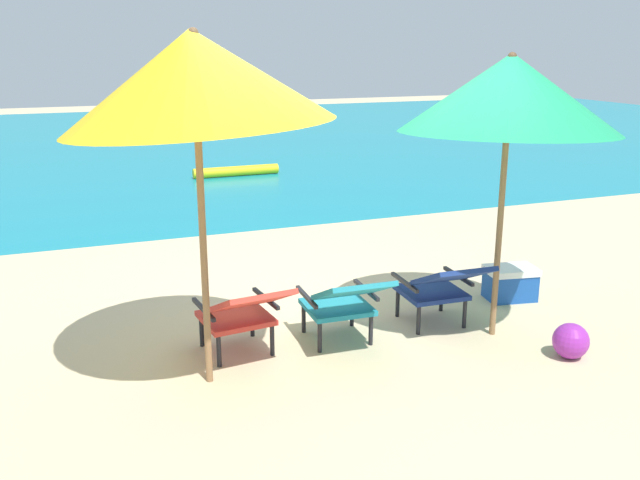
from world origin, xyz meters
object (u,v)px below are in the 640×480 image
Objects in this scene: lounge_chair_left at (243,311)px; cooler_box at (510,283)px; lounge_chair_center at (344,300)px; lounge_chair_right at (441,285)px; beach_ball at (571,341)px; swim_buoy at (236,171)px; beach_umbrella_left at (195,78)px; beach_umbrella_right at (510,94)px.

cooler_box is at bearing 7.53° from lounge_chair_left.
lounge_chair_right is (0.91, 0.03, 0.00)m from lounge_chair_center.
swim_buoy is at bearing 93.37° from beach_ball.
beach_ball is at bearing -105.43° from cooler_box.
beach_umbrella_left is at bearing -168.52° from cooler_box.
beach_umbrella_right is at bearing -9.67° from lounge_chair_center.
beach_umbrella_right is (2.42, -0.03, -0.16)m from beach_umbrella_left.
lounge_chair_center is at bearing 152.28° from beach_ball.
beach_umbrella_left is 3.71m from cooler_box.
beach_umbrella_left reaches higher than swim_buoy.
beach_umbrella_right is (1.27, -0.22, 1.60)m from lounge_chair_center.
beach_umbrella_right is 1.98m from beach_ball.
cooler_box is (0.84, -7.19, 0.06)m from swim_buoy.
lounge_chair_center is 0.35× the size of beach_umbrella_left.
swim_buoy is at bearing 74.13° from beach_umbrella_left.
beach_umbrella_left is at bearing -105.87° from swim_buoy.
lounge_chair_left is at bearing 174.99° from lounge_chair_center.
swim_buoy is 8.46m from beach_ball.
lounge_chair_left is 2.76m from cooler_box.
beach_umbrella_left reaches higher than lounge_chair_left.
lounge_chair_center is (-1.07, -7.62, 0.31)m from swim_buoy.
lounge_chair_right is (-0.17, -7.59, 0.31)m from swim_buoy.
swim_buoy is at bearing 96.69° from cooler_box.
lounge_chair_right is 1.11m from beach_ball.
beach_umbrella_left is at bearing 179.37° from beach_umbrella_right.
lounge_chair_right is at bearing -1.39° from lounge_chair_left.
lounge_chair_right is 0.35× the size of beach_umbrella_left.
beach_umbrella_right is at bearing -33.82° from lounge_chair_right.
beach_umbrella_left is (-2.22, -7.81, 2.06)m from swim_buoy.
lounge_chair_right is at bearing 127.87° from beach_ball.
beach_umbrella_left reaches higher than beach_umbrella_right.
beach_umbrella_left reaches higher than cooler_box.
lounge_chair_center is at bearing -167.31° from cooler_box.
beach_umbrella_left is (-2.05, -0.22, 1.75)m from lounge_chair_right.
lounge_chair_center is at bearing -5.01° from lounge_chair_left.
swim_buoy is 7.60m from lounge_chair_right.
lounge_chair_left is 2.56m from beach_ball.
lounge_chair_center is 2.05m from beach_umbrella_right.
cooler_box is (0.35, 1.26, 0.02)m from beach_ball.
lounge_chair_center is at bearing 9.44° from beach_umbrella_left.
beach_umbrella_right reaches higher than cooler_box.
swim_buoy is at bearing 81.98° from lounge_chair_center.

